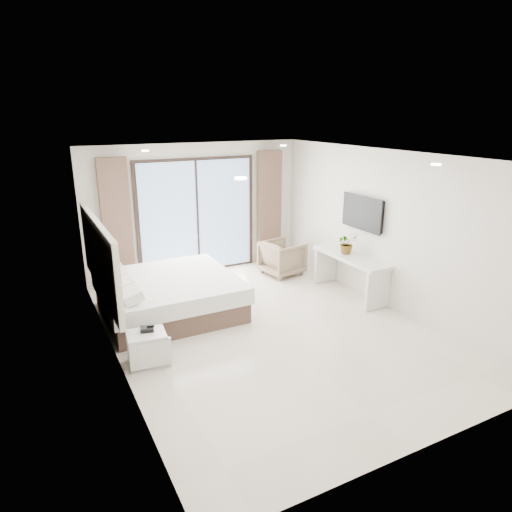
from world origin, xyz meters
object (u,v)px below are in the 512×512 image
object	(u,v)px
nightstand	(147,349)
armchair	(282,256)
console_desk	(351,266)
bed	(168,295)

from	to	relation	value
nightstand	armchair	world-z (taller)	armchair
console_desk	nightstand	bearing A→B (deg)	-169.72
bed	nightstand	size ratio (longest dim) A/B	4.01
bed	armchair	bearing A→B (deg)	16.47
bed	nightstand	world-z (taller)	bed
nightstand	armchair	bearing A→B (deg)	39.97
nightstand	bed	bearing A→B (deg)	69.80
bed	console_desk	xyz separation A→B (m)	(3.25, -0.76, 0.25)
bed	console_desk	size ratio (longest dim) A/B	1.30
bed	nightstand	distance (m)	1.67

